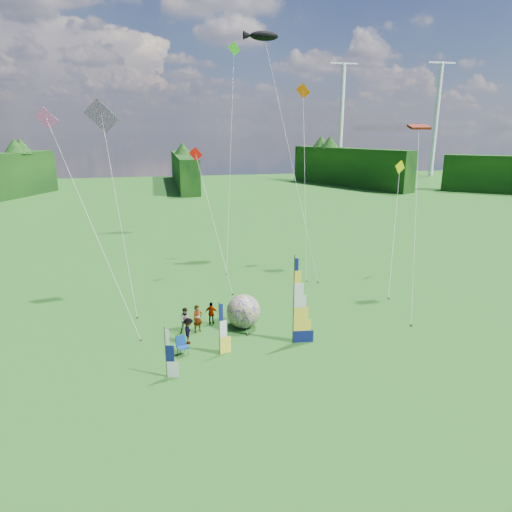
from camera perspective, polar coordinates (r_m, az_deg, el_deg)
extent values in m
plane|color=#295421|center=(26.86, 4.04, -13.55)|extent=(220.00, 220.00, 0.00)
sphere|color=#0E0C96|center=(31.11, -1.57, -6.91)|extent=(2.93, 2.93, 2.31)
imported|color=#66594C|center=(30.73, -7.30, -7.77)|extent=(0.80, 0.67, 1.87)
imported|color=#66594C|center=(30.70, -8.76, -7.97)|extent=(0.90, 0.52, 1.76)
imported|color=#66594C|center=(29.26, -8.43, -9.25)|extent=(0.55, 1.15, 1.70)
imported|color=#66594C|center=(31.83, -5.58, -7.13)|extent=(1.01, 0.69, 1.60)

